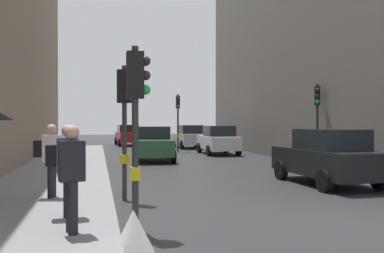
# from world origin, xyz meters

# --- Properties ---
(ground_plane) EXTENTS (120.00, 120.00, 0.00)m
(ground_plane) POSITION_xyz_m (0.00, 0.00, 0.00)
(ground_plane) COLOR #28282B
(sidewalk_kerb) EXTENTS (3.47, 40.00, 0.16)m
(sidewalk_kerb) POSITION_xyz_m (-6.42, 6.00, 0.08)
(sidewalk_kerb) COLOR gray
(sidewalk_kerb) RESTS_ON ground
(traffic_light_far_median) EXTENTS (0.24, 0.43, 3.86)m
(traffic_light_far_median) POSITION_xyz_m (0.22, 19.82, 2.66)
(traffic_light_far_median) COLOR #2D2D2D
(traffic_light_far_median) RESTS_ON ground
(traffic_light_mid_street) EXTENTS (0.35, 0.45, 3.66)m
(traffic_light_mid_street) POSITION_xyz_m (4.38, 8.93, 2.52)
(traffic_light_mid_street) COLOR #2D2D2D
(traffic_light_mid_street) RESTS_ON ground
(traffic_light_near_right) EXTENTS (0.44, 0.38, 3.40)m
(traffic_light_near_right) POSITION_xyz_m (-4.37, 2.92, 2.35)
(traffic_light_near_right) COLOR #2D2D2D
(traffic_light_near_right) RESTS_ON ground
(traffic_light_near_left) EXTENTS (0.43, 0.25, 3.34)m
(traffic_light_near_left) POSITION_xyz_m (-4.36, -0.16, 2.31)
(traffic_light_near_left) COLOR #2D2D2D
(traffic_light_near_left) RESTS_ON ground
(car_dark_suv) EXTENTS (2.11, 4.25, 1.76)m
(car_dark_suv) POSITION_xyz_m (2.06, 4.22, 0.88)
(car_dark_suv) COLOR black
(car_dark_suv) RESTS_ON ground
(car_silver_hatchback) EXTENTS (2.13, 4.26, 1.76)m
(car_silver_hatchback) POSITION_xyz_m (1.81, 23.45, 0.88)
(car_silver_hatchback) COLOR #BCBCC1
(car_silver_hatchback) RESTS_ON ground
(car_green_estate) EXTENTS (2.28, 4.33, 1.76)m
(car_green_estate) POSITION_xyz_m (-2.25, 13.62, 0.88)
(car_green_estate) COLOR #2D6038
(car_green_estate) RESTS_ON ground
(car_red_sedan) EXTENTS (2.23, 4.31, 1.76)m
(car_red_sedan) POSITION_xyz_m (-2.51, 28.09, 0.88)
(car_red_sedan) COLOR red
(car_red_sedan) RESTS_ON ground
(car_white_compact) EXTENTS (2.12, 4.25, 1.76)m
(car_white_compact) POSITION_xyz_m (2.22, 17.02, 0.88)
(car_white_compact) COLOR silver
(car_white_compact) RESTS_ON ground
(pedestrian_with_grey_backpack) EXTENTS (0.60, 0.36, 1.77)m
(pedestrian_with_grey_backpack) POSITION_xyz_m (-5.65, 0.65, 1.16)
(pedestrian_with_grey_backpack) COLOR black
(pedestrian_with_grey_backpack) RESTS_ON sidewalk_kerb
(pedestrian_with_black_backpack) EXTENTS (0.63, 0.37, 1.77)m
(pedestrian_with_black_backpack) POSITION_xyz_m (-6.18, 2.87, 1.16)
(pedestrian_with_black_backpack) COLOR black
(pedestrian_with_black_backpack) RESTS_ON sidewalk_kerb
(pedestrian_in_dark_coat) EXTENTS (0.45, 0.35, 1.77)m
(pedestrian_in_dark_coat) POSITION_xyz_m (-5.46, -0.62, 1.13)
(pedestrian_in_dark_coat) COLOR black
(pedestrian_in_dark_coat) RESTS_ON sidewalk_kerb
(warning_sign_triangle) EXTENTS (0.64, 0.64, 0.65)m
(warning_sign_triangle) POSITION_xyz_m (-4.52, -1.34, 0.33)
(warning_sign_triangle) COLOR silver
(warning_sign_triangle) RESTS_ON ground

